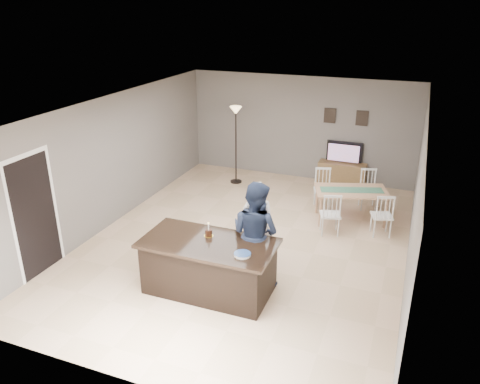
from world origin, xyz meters
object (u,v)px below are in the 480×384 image
at_px(television, 344,153).
at_px(dining_table, 351,195).
at_px(man, 255,233).
at_px(birthday_cake, 209,233).
at_px(kitchen_island, 209,266).
at_px(woman, 258,225).
at_px(plate_stack, 242,254).
at_px(floor_lamp, 236,124).
at_px(tv_console, 342,174).

relative_size(television, dining_table, 0.44).
bearing_deg(man, birthday_cake, 45.71).
height_order(television, birthday_cake, birthday_cake).
bearing_deg(kitchen_island, man, 42.63).
xyz_separation_m(woman, dining_table, (1.24, 2.50, -0.23)).
distance_m(kitchen_island, plate_stack, 0.83).
xyz_separation_m(birthday_cake, floor_lamp, (-1.34, 4.60, 0.60)).
height_order(woman, birthday_cake, woman).
bearing_deg(television, man, 83.25).
xyz_separation_m(television, woman, (-0.71, -4.61, -0.05)).
xyz_separation_m(kitchen_island, man, (0.60, 0.55, 0.45)).
distance_m(man, floor_lamp, 4.74).
relative_size(tv_console, plate_stack, 4.65).
relative_size(television, man, 0.51).
bearing_deg(tv_console, birthday_cake, -103.36).
bearing_deg(tv_console, woman, -98.92).
height_order(dining_table, floor_lamp, floor_lamp).
height_order(television, dining_table, television).
height_order(television, floor_lamp, floor_lamp).
bearing_deg(floor_lamp, birthday_cake, -73.71).
distance_m(kitchen_island, television, 5.78).
bearing_deg(plate_stack, man, 94.67).
height_order(tv_console, television, television).
bearing_deg(woman, kitchen_island, 66.77).
height_order(man, floor_lamp, floor_lamp).
bearing_deg(plate_stack, kitchen_island, 162.33).
bearing_deg(kitchen_island, birthday_cake, 112.94).
bearing_deg(floor_lamp, plate_stack, -67.37).
xyz_separation_m(man, birthday_cake, (-0.68, -0.36, 0.06)).
bearing_deg(man, tv_console, -79.37).
relative_size(birthday_cake, plate_stack, 0.94).
bearing_deg(kitchen_island, woman, 64.64).
bearing_deg(birthday_cake, tv_console, 76.64).
distance_m(man, birthday_cake, 0.77).
bearing_deg(television, dining_table, 104.07).
bearing_deg(dining_table, woman, -134.72).
relative_size(tv_console, birthday_cake, 4.94).
xyz_separation_m(tv_console, woman, (-0.71, -4.54, 0.51)).
distance_m(birthday_cake, floor_lamp, 4.83).
height_order(woman, dining_table, woman).
bearing_deg(tv_console, floor_lamp, -163.39).
distance_m(tv_console, man, 5.09).
bearing_deg(birthday_cake, kitchen_island, -67.06).
height_order(woman, plate_stack, woman).
bearing_deg(floor_lamp, man, -64.50).
xyz_separation_m(tv_console, plate_stack, (-0.54, -5.78, 0.62)).
distance_m(television, floor_lamp, 2.84).
xyz_separation_m(tv_console, birthday_cake, (-1.28, -5.38, 0.66)).
bearing_deg(television, woman, 81.21).
distance_m(tv_console, plate_stack, 5.84).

